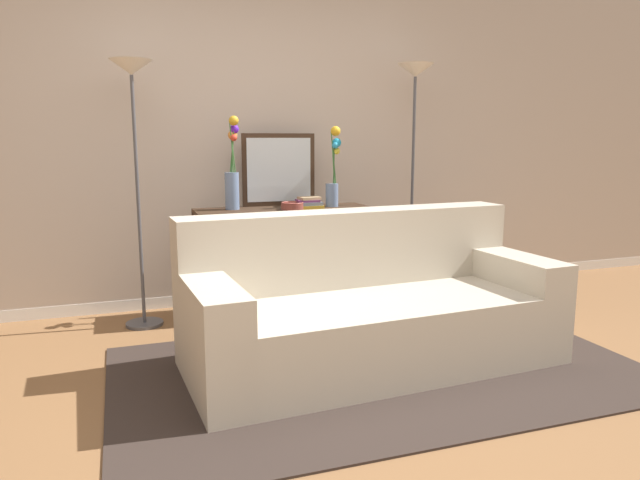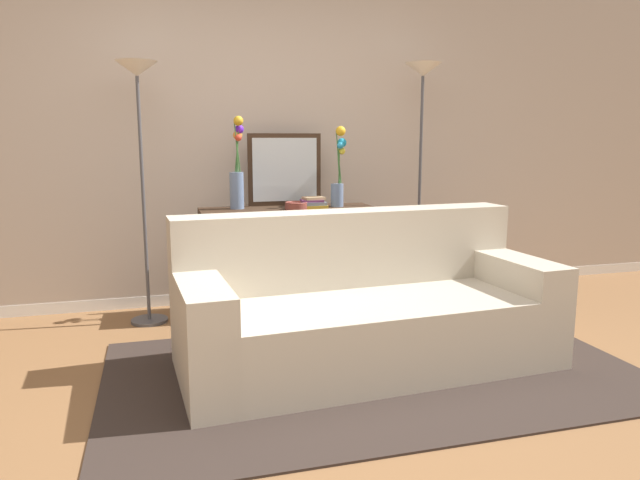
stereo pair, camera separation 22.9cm
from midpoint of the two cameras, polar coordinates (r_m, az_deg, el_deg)
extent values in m
cube|color=brown|center=(2.99, 0.20, -16.38)|extent=(16.00, 16.00, 0.02)
cube|color=white|center=(4.92, -6.60, -5.17)|extent=(12.00, 0.15, 0.09)
cube|color=#B7A899|center=(4.75, -6.93, 11.19)|extent=(12.00, 0.14, 2.68)
cube|color=#332823|center=(3.43, 7.22, -12.63)|extent=(2.97, 1.74, 0.01)
cube|color=#BCB29E|center=(3.44, 6.64, -8.89)|extent=(2.20, 1.04, 0.42)
cube|color=#BCB29E|center=(3.62, 4.54, -0.74)|extent=(2.16, 0.39, 0.46)
cube|color=#BCB29E|center=(3.13, -9.44, -9.13)|extent=(0.30, 0.92, 0.60)
cube|color=#BCB29E|center=(3.92, 19.41, -5.72)|extent=(0.30, 0.92, 0.60)
cube|color=#382619|center=(4.43, -1.67, 2.99)|extent=(1.32, 0.40, 0.03)
cube|color=#382619|center=(4.55, -1.63, -5.02)|extent=(1.22, 0.34, 0.01)
cube|color=#382619|center=(4.22, -9.49, -2.98)|extent=(0.05, 0.05, 0.77)
cube|color=#382619|center=(4.53, 6.73, -2.04)|extent=(0.05, 0.05, 0.77)
cube|color=#382619|center=(4.56, -9.97, -2.05)|extent=(0.05, 0.05, 0.77)
cube|color=#382619|center=(4.85, 5.18, -1.23)|extent=(0.05, 0.05, 0.77)
cylinder|color=#4C4C51|center=(4.43, -14.88, -7.60)|extent=(0.26, 0.26, 0.02)
cylinder|color=#4C4C51|center=(4.25, -15.40, 3.61)|extent=(0.02, 0.02, 1.71)
cone|color=silver|center=(4.26, -15.97, 15.80)|extent=(0.28, 0.28, 0.10)
cylinder|color=#4C4C51|center=(4.91, 10.73, -5.70)|extent=(0.26, 0.26, 0.02)
cylinder|color=#4C4C51|center=(4.76, 11.07, 4.76)|extent=(0.02, 0.02, 1.77)
cone|color=silver|center=(4.77, 11.45, 16.01)|extent=(0.28, 0.28, 0.10)
cube|color=#382619|center=(4.57, -2.03, 6.88)|extent=(0.58, 0.02, 0.56)
cube|color=silver|center=(4.56, -2.00, 6.87)|extent=(0.51, 0.01, 0.49)
cylinder|color=#6B84AD|center=(4.37, -6.65, 4.82)|extent=(0.10, 0.10, 0.27)
cylinder|color=#3D7538|center=(4.35, -6.59, 8.24)|extent=(0.02, 0.01, 0.25)
sphere|color=red|center=(4.33, -6.47, 9.89)|extent=(0.05, 0.05, 0.05)
cylinder|color=#3D7538|center=(4.37, -6.63, 8.37)|extent=(0.03, 0.03, 0.27)
sphere|color=orange|center=(4.39, -6.56, 10.14)|extent=(0.07, 0.07, 0.07)
cylinder|color=#3D7538|center=(4.37, -6.56, 8.66)|extent=(0.02, 0.04, 0.31)
sphere|color=#6022E4|center=(4.38, -6.39, 10.71)|extent=(0.07, 0.07, 0.07)
cylinder|color=#3D7538|center=(4.35, -6.59, 9.04)|extent=(0.05, 0.03, 0.37)
sphere|color=gold|center=(4.33, -6.46, 11.49)|extent=(0.07, 0.07, 0.07)
cylinder|color=#6B84AD|center=(4.50, 3.14, 4.40)|extent=(0.10, 0.10, 0.18)
cylinder|color=#3D7538|center=(4.49, 3.35, 7.10)|extent=(0.01, 0.03, 0.25)
sphere|color=yellow|center=(4.49, 3.62, 8.67)|extent=(0.05, 0.05, 0.05)
cylinder|color=#3D7538|center=(4.47, 3.30, 7.36)|extent=(0.03, 0.02, 0.29)
sphere|color=#2CA3D6|center=(4.46, 3.50, 9.22)|extent=(0.05, 0.05, 0.05)
cylinder|color=#3D7538|center=(4.48, 3.36, 7.49)|extent=(0.02, 0.03, 0.31)
sphere|color=#1C9AD1|center=(4.48, 3.64, 9.47)|extent=(0.07, 0.07, 0.07)
cylinder|color=#3D7538|center=(4.47, 3.31, 8.04)|extent=(0.06, 0.03, 0.39)
sphere|color=gold|center=(4.46, 3.52, 10.57)|extent=(0.07, 0.07, 0.07)
cylinder|color=brown|center=(4.31, -0.82, 3.30)|extent=(0.17, 0.17, 0.05)
torus|color=brown|center=(4.31, -0.82, 3.66)|extent=(0.17, 0.17, 0.01)
cube|color=gold|center=(4.38, 0.87, 3.28)|extent=(0.19, 0.16, 0.03)
cube|color=slate|center=(4.38, 0.85, 3.59)|extent=(0.18, 0.14, 0.02)
cube|color=#6B3360|center=(4.37, 0.70, 3.86)|extent=(0.17, 0.13, 0.02)
cube|color=tan|center=(4.38, 0.86, 4.11)|extent=(0.16, 0.13, 0.02)
cube|color=slate|center=(4.48, -8.22, -6.53)|extent=(0.03, 0.16, 0.11)
cube|color=#B77F33|center=(4.49, -7.74, -6.56)|extent=(0.04, 0.16, 0.11)
cube|color=#236033|center=(4.49, -7.24, -6.57)|extent=(0.03, 0.16, 0.10)
cube|color=#1E7075|center=(4.50, -6.68, -6.37)|extent=(0.05, 0.16, 0.12)
cube|color=#2D2D33|center=(4.50, -6.10, -6.33)|extent=(0.03, 0.18, 0.13)
cube|color=gold|center=(4.51, -5.69, -6.42)|extent=(0.03, 0.14, 0.11)
cube|color=maroon|center=(4.52, -5.27, -6.45)|extent=(0.03, 0.15, 0.10)
camera|label=1|loc=(0.11, -88.31, 0.29)|focal=32.77mm
camera|label=2|loc=(0.11, 91.69, -0.29)|focal=32.77mm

